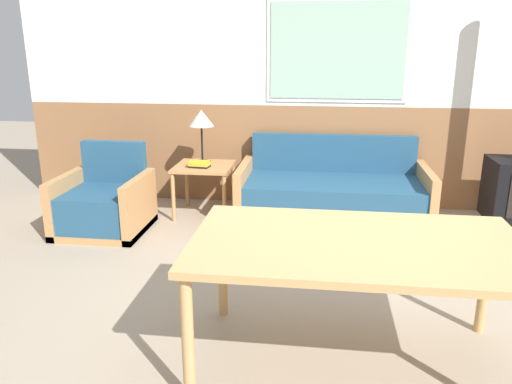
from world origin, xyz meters
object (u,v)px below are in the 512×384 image
object	(u,v)px
side_table	(204,173)
dining_table	(357,253)
table_lamp	(201,121)
armchair	(104,205)
couch	(332,196)

from	to	relation	value
side_table	dining_table	distance (m)	2.77
side_table	table_lamp	world-z (taller)	table_lamp
armchair	side_table	size ratio (longest dim) A/B	1.39
armchair	side_table	world-z (taller)	armchair
armchair	table_lamp	world-z (taller)	table_lamp
table_lamp	side_table	bearing A→B (deg)	-70.27
table_lamp	dining_table	distance (m)	2.89
armchair	table_lamp	bearing A→B (deg)	37.68
couch	side_table	world-z (taller)	couch
couch	side_table	bearing A→B (deg)	-179.22
side_table	dining_table	xyz separation A→B (m)	(1.38, -2.39, 0.22)
dining_table	side_table	bearing A→B (deg)	120.04
armchair	dining_table	distance (m)	2.90
table_lamp	dining_table	world-z (taller)	table_lamp
couch	dining_table	world-z (taller)	couch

